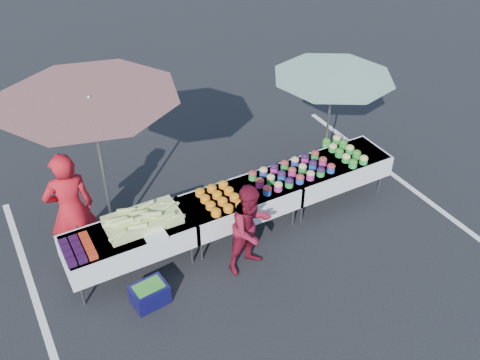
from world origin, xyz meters
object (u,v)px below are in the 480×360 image
umbrella_right (332,86)px  storage_bin (150,294)px  umbrella_left (92,111)px  table_left (129,240)px  table_center (240,202)px  customer (251,228)px  table_right (334,169)px  vendor (71,209)px

umbrella_right → storage_bin: 4.32m
umbrella_left → table_left: bearing=-88.6°
umbrella_right → storage_bin: (-3.79, -1.21, -1.69)m
table_left → table_center: size_ratio=1.00×
customer → storage_bin: size_ratio=2.78×
table_left → table_center: (1.80, 0.00, 0.00)m
table_right → table_center: bearing=180.0°
table_center → storage_bin: bearing=-158.7°
table_right → storage_bin: 3.70m
vendor → umbrella_left: umbrella_left is taller
umbrella_left → storage_bin: (0.01, -1.51, -2.12)m
table_center → vendor: vendor is taller
table_left → table_right: 3.60m
table_right → umbrella_left: bearing=167.5°
table_center → umbrella_left: bearing=156.3°
table_center → umbrella_left: umbrella_left is taller
customer → umbrella_right: bearing=18.8°
customer → storage_bin: (-1.57, 0.04, -0.56)m
storage_bin → table_left: bearing=83.2°
customer → table_center: bearing=61.8°
storage_bin → table_center: bearing=15.1°
vendor → umbrella_right: bearing=180.0°
table_left → customer: size_ratio=1.29×
table_left → customer: bearing=-25.6°
table_left → vendor: (-0.59, 0.64, 0.35)m
vendor → umbrella_left: (0.57, 0.16, 1.35)m
table_left → umbrella_right: umbrella_right is taller
vendor → storage_bin: 1.65m
umbrella_right → storage_bin: bearing=-162.3°
vendor → umbrella_left: size_ratio=0.67×
table_center → table_right: same height
umbrella_left → customer: bearing=-44.4°
table_center → customer: (-0.24, -0.75, 0.14)m
table_right → vendor: vendor is taller
vendor → umbrella_right: (4.38, -0.13, 0.92)m
vendor → storage_bin: bearing=115.3°
table_right → storage_bin: (-3.61, -0.71, -0.42)m
table_right → vendor: 4.26m
customer → vendor: bearing=136.6°
table_center → umbrella_left: (-1.82, 0.80, 1.70)m
table_right → umbrella_right: 1.37m
table_center → vendor: (-2.39, 0.64, 0.35)m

